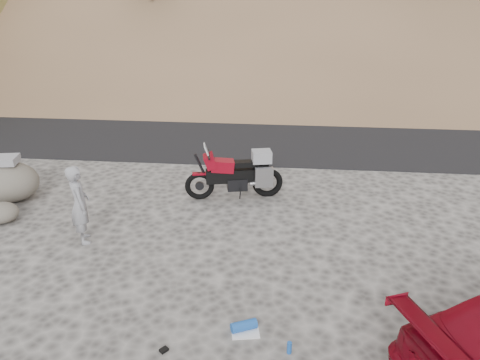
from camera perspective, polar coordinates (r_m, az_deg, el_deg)
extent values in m
plane|color=#423F3D|center=(8.78, -8.10, -11.69)|extent=(140.00, 140.00, 0.00)
cube|color=black|center=(16.82, -1.22, 6.23)|extent=(120.00, 7.00, 0.05)
torus|color=black|center=(11.40, -4.95, -0.72)|extent=(0.72, 0.27, 0.71)
cylinder|color=black|center=(11.40, -4.95, -0.72)|extent=(0.22, 0.11, 0.22)
torus|color=black|center=(11.55, 3.38, -0.33)|extent=(0.77, 0.30, 0.76)
cylinder|color=black|center=(11.55, 3.38, -0.33)|extent=(0.25, 0.13, 0.24)
cylinder|color=black|center=(11.24, -4.58, 1.16)|extent=(0.41, 0.15, 0.88)
cylinder|color=black|center=(11.10, -3.86, 3.15)|extent=(0.19, 0.67, 0.05)
cube|color=black|center=(11.35, -0.90, 0.57)|extent=(1.32, 0.52, 0.32)
cube|color=black|center=(11.44, -0.35, -0.40)|extent=(0.54, 0.42, 0.30)
cube|color=maroon|center=(11.22, -2.17, 1.78)|extent=(0.62, 0.43, 0.34)
cube|color=maroon|center=(11.16, -3.67, 2.33)|extent=(0.40, 0.43, 0.38)
cube|color=silver|center=(11.06, -4.10, 3.67)|extent=(0.19, 0.34, 0.28)
cube|color=black|center=(11.26, 0.46, 1.99)|extent=(0.63, 0.36, 0.13)
cube|color=black|center=(11.33, 2.53, 1.88)|extent=(0.41, 0.27, 0.11)
cube|color=#A1A1A6|center=(11.16, 2.95, 0.32)|extent=(0.45, 0.22, 0.49)
cube|color=#A1A1A6|center=(11.68, 2.51, 1.41)|extent=(0.45, 0.22, 0.49)
cube|color=gray|center=(11.26, 2.65, 2.90)|extent=(0.52, 0.45, 0.28)
cube|color=maroon|center=(11.27, -5.00, 0.78)|extent=(0.34, 0.19, 0.04)
cylinder|color=black|center=(11.35, 0.03, -1.64)|extent=(0.07, 0.23, 0.39)
cylinder|color=#A1A1A6|center=(11.35, 2.44, -0.34)|extent=(0.50, 0.20, 0.14)
imported|color=gray|center=(10.31, -18.34, -6.98)|extent=(0.65, 0.72, 1.66)
ellipsoid|color=#504D45|center=(12.59, -26.42, -0.21)|extent=(1.51, 1.30, 0.95)
cube|color=gray|center=(12.40, -26.89, 2.18)|extent=(0.73, 0.60, 0.18)
ellipsoid|color=#504D45|center=(11.66, -27.06, -3.57)|extent=(0.77, 0.70, 0.44)
cube|color=white|center=(7.61, 0.64, -17.87)|extent=(0.48, 0.45, 0.01)
cylinder|color=#1C52A8|center=(7.57, 0.48, -17.34)|extent=(0.44, 0.32, 0.16)
cylinder|color=#1C52A8|center=(7.24, 6.03, -19.67)|extent=(0.09, 0.09, 0.19)
cube|color=black|center=(7.37, -9.26, -19.76)|extent=(0.15, 0.15, 0.04)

